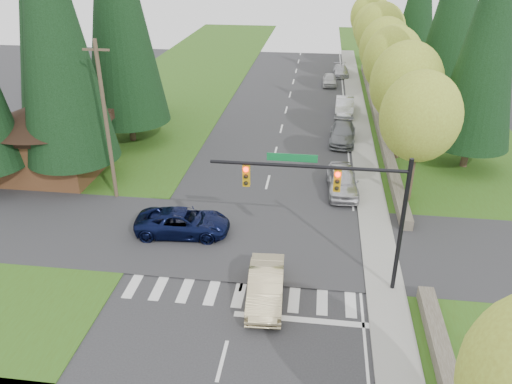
% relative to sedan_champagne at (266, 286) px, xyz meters
% --- Properties ---
extents(ground, '(120.00, 120.00, 0.00)m').
position_rel_sedan_champagne_xyz_m(ground, '(-1.28, -3.00, -0.75)').
color(ground, '#28282B').
rests_on(ground, ground).
extents(grass_east, '(14.00, 110.00, 0.06)m').
position_rel_sedan_champagne_xyz_m(grass_east, '(11.72, 17.00, -0.72)').
color(grass_east, '#325115').
rests_on(grass_east, ground).
extents(grass_west, '(14.00, 110.00, 0.06)m').
position_rel_sedan_champagne_xyz_m(grass_west, '(-14.28, 17.00, -0.72)').
color(grass_west, '#325115').
rests_on(grass_west, ground).
extents(cross_street, '(120.00, 8.00, 0.10)m').
position_rel_sedan_champagne_xyz_m(cross_street, '(-1.28, 5.00, -0.75)').
color(cross_street, '#28282B').
rests_on(cross_street, ground).
extents(sidewalk_east, '(1.80, 80.00, 0.13)m').
position_rel_sedan_champagne_xyz_m(sidewalk_east, '(5.62, 19.00, -0.68)').
color(sidewalk_east, gray).
rests_on(sidewalk_east, ground).
extents(curb_east, '(0.20, 80.00, 0.13)m').
position_rel_sedan_champagne_xyz_m(curb_east, '(4.77, 19.00, -0.68)').
color(curb_east, gray).
rests_on(curb_east, ground).
extents(stone_wall_north, '(0.70, 40.00, 0.70)m').
position_rel_sedan_champagne_xyz_m(stone_wall_north, '(7.32, 27.00, -0.40)').
color(stone_wall_north, '#4C4438').
rests_on(stone_wall_north, ground).
extents(traffic_signal, '(8.70, 0.37, 6.80)m').
position_rel_sedan_champagne_xyz_m(traffic_signal, '(3.09, 1.50, 4.24)').
color(traffic_signal, black).
rests_on(traffic_signal, ground).
extents(brown_building, '(8.40, 8.40, 5.40)m').
position_rel_sedan_champagne_xyz_m(brown_building, '(-16.28, 12.00, 2.39)').
color(brown_building, '#4C2D19').
rests_on(brown_building, ground).
extents(utility_pole, '(1.60, 0.24, 10.00)m').
position_rel_sedan_champagne_xyz_m(utility_pole, '(-10.78, 9.00, 4.39)').
color(utility_pole, '#473828').
rests_on(utility_pole, ground).
extents(decid_tree_0, '(4.80, 4.80, 8.37)m').
position_rel_sedan_champagne_xyz_m(decid_tree_0, '(7.92, 11.00, 4.85)').
color(decid_tree_0, '#38281C').
rests_on(decid_tree_0, ground).
extents(decid_tree_1, '(5.20, 5.20, 8.80)m').
position_rel_sedan_champagne_xyz_m(decid_tree_1, '(8.02, 18.00, 5.05)').
color(decid_tree_1, '#38281C').
rests_on(decid_tree_1, ground).
extents(decid_tree_2, '(5.00, 5.00, 8.82)m').
position_rel_sedan_champagne_xyz_m(decid_tree_2, '(7.82, 25.00, 5.18)').
color(decid_tree_2, '#38281C').
rests_on(decid_tree_2, ground).
extents(decid_tree_3, '(5.00, 5.00, 8.55)m').
position_rel_sedan_champagne_xyz_m(decid_tree_3, '(7.92, 32.00, 4.92)').
color(decid_tree_3, '#38281C').
rests_on(decid_tree_3, ground).
extents(decid_tree_4, '(5.40, 5.40, 9.18)m').
position_rel_sedan_champagne_xyz_m(decid_tree_4, '(8.02, 39.00, 5.31)').
color(decid_tree_4, '#38281C').
rests_on(decid_tree_4, ground).
extents(decid_tree_5, '(4.80, 4.80, 8.30)m').
position_rel_sedan_champagne_xyz_m(decid_tree_5, '(7.82, 46.00, 4.78)').
color(decid_tree_5, '#38281C').
rests_on(decid_tree_5, ground).
extents(decid_tree_6, '(5.20, 5.20, 8.86)m').
position_rel_sedan_champagne_xyz_m(decid_tree_6, '(7.92, 53.00, 5.12)').
color(decid_tree_6, '#38281C').
rests_on(decid_tree_6, ground).
extents(conifer_w_a, '(6.12, 6.12, 19.80)m').
position_rel_sedan_champagne_xyz_m(conifer_w_a, '(-14.28, 11.00, 10.04)').
color(conifer_w_a, '#38281C').
rests_on(conifer_w_a, ground).
extents(conifer_w_b, '(5.44, 5.44, 17.80)m').
position_rel_sedan_champagne_xyz_m(conifer_w_b, '(-17.28, 15.00, 9.04)').
color(conifer_w_b, '#38281C').
rests_on(conifer_w_b, ground).
extents(conifer_w_e, '(5.78, 5.78, 18.80)m').
position_rel_sedan_champagne_xyz_m(conifer_w_e, '(-15.28, 25.00, 9.54)').
color(conifer_w_e, '#38281C').
rests_on(conifer_w_e, ground).
extents(conifer_e_a, '(5.44, 5.44, 17.80)m').
position_rel_sedan_champagne_xyz_m(conifer_e_a, '(12.72, 17.00, 9.04)').
color(conifer_e_a, '#38281C').
rests_on(conifer_e_a, ground).
extents(sedan_champagne, '(1.85, 4.63, 1.50)m').
position_rel_sedan_champagne_xyz_m(sedan_champagne, '(0.00, 0.00, 0.00)').
color(sedan_champagne, '#CFBB8A').
rests_on(sedan_champagne, ground).
extents(suv_navy, '(5.44, 2.81, 1.47)m').
position_rel_sedan_champagne_xyz_m(suv_navy, '(-5.28, 5.17, -0.01)').
color(suv_navy, black).
rests_on(suv_navy, ground).
extents(parked_car_a, '(2.21, 4.95, 1.65)m').
position_rel_sedan_champagne_xyz_m(parked_car_a, '(3.74, 11.67, 0.08)').
color(parked_car_a, silver).
rests_on(parked_car_a, ground).
extents(parked_car_b, '(2.29, 5.07, 1.44)m').
position_rel_sedan_champagne_xyz_m(parked_car_b, '(3.98, 20.94, -0.03)').
color(parked_car_b, slate).
rests_on(parked_car_b, ground).
extents(parked_car_c, '(1.89, 4.87, 1.58)m').
position_rel_sedan_champagne_xyz_m(parked_car_c, '(4.32, 28.32, 0.04)').
color(parked_car_c, silver).
rests_on(parked_car_c, ground).
extents(parked_car_d, '(1.58, 3.84, 1.30)m').
position_rel_sedan_champagne_xyz_m(parked_car_d, '(2.92, 38.91, -0.10)').
color(parked_car_d, silver).
rests_on(parked_car_d, ground).
extents(parked_car_e, '(1.96, 4.41, 1.26)m').
position_rel_sedan_champagne_xyz_m(parked_car_e, '(4.30, 43.62, -0.12)').
color(parked_car_e, '#B1B2B7').
rests_on(parked_car_e, ground).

